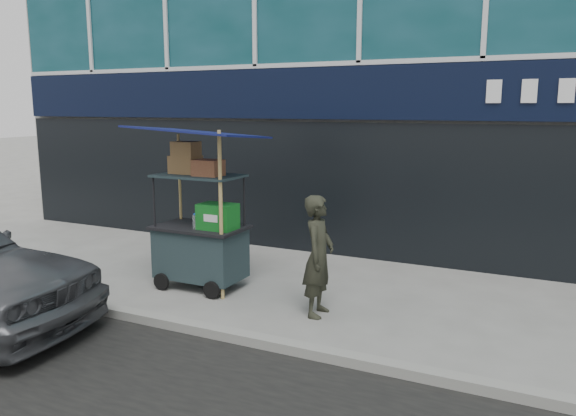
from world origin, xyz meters
The scene contains 4 objects.
ground centered at (0.00, 0.00, 0.00)m, with size 80.00×80.00×0.00m, color slate.
curb centered at (0.00, -0.20, 0.06)m, with size 80.00×0.18×0.12m, color gray.
vendor_cart centered at (-1.51, 1.28, 0.85)m, with size 1.79×1.27×2.42m.
vendor_man centered at (0.50, 1.00, 0.79)m, with size 0.57×0.38×1.58m, color #26281D.
Camera 1 is at (3.16, -5.44, 2.68)m, focal length 35.00 mm.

